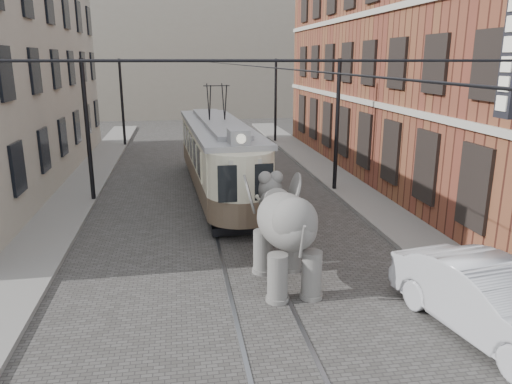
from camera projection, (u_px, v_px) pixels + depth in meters
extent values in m
plane|color=#454340|center=(240.00, 245.00, 16.22)|extent=(120.00, 120.00, 0.00)
cube|color=slate|center=(409.00, 233.00, 17.12)|extent=(2.00, 60.00, 0.15)
cube|color=slate|center=(34.00, 254.00, 15.20)|extent=(2.00, 60.00, 0.15)
cube|color=brown|center=(430.00, 58.00, 24.90)|extent=(8.00, 26.00, 12.00)
cube|color=gray|center=(192.00, 49.00, 52.47)|extent=(28.00, 10.00, 14.00)
imported|color=#B7B8BD|center=(491.00, 301.00, 10.68)|extent=(2.72, 5.29, 1.66)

